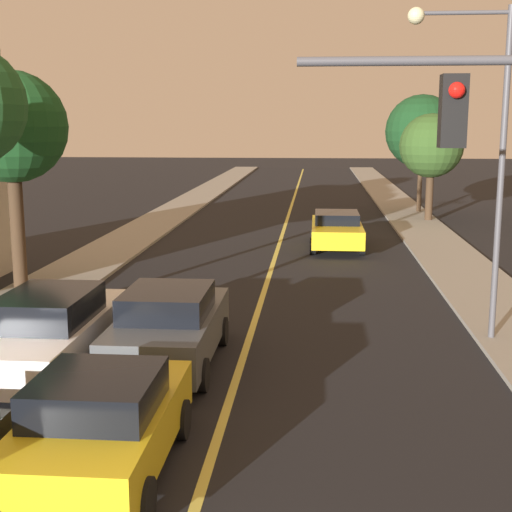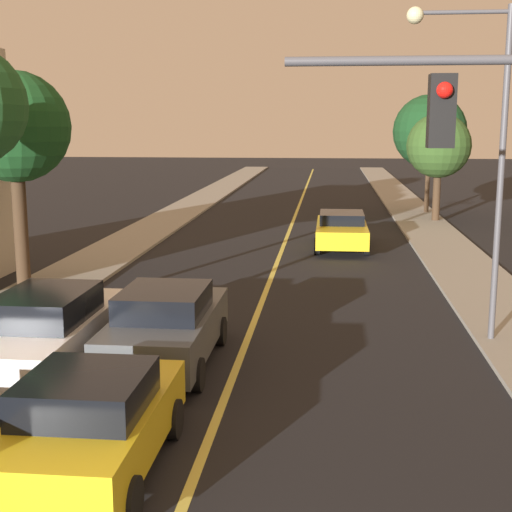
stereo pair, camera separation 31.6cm
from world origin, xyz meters
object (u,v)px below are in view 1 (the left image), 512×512
object	(u,v)px
car_near_lane_front	(101,424)
car_far_oncoming	(337,229)
tree_right_far	(422,131)
car_outer_lane_second	(52,330)
tree_right_near	(431,146)
streetlamp_right	(479,129)
car_near_lane_second	(169,326)
tree_left_near	(11,129)

from	to	relation	value
car_near_lane_front	car_far_oncoming	world-z (taller)	car_near_lane_front
tree_right_far	car_near_lane_front	bearing A→B (deg)	-105.62
car_outer_lane_second	tree_right_near	world-z (taller)	tree_right_near
car_near_lane_front	streetlamp_right	bearing A→B (deg)	46.93
car_near_lane_second	tree_right_far	world-z (taller)	tree_right_far
car_near_lane_second	car_outer_lane_second	bearing A→B (deg)	-168.20
car_far_oncoming	car_near_lane_second	bearing A→B (deg)	75.44
car_near_lane_front	tree_right_near	xyz separation A→B (m)	(8.58, 27.19, 3.01)
streetlamp_right	tree_left_near	world-z (taller)	streetlamp_right
tree_left_near	streetlamp_right	bearing A→B (deg)	-18.08
car_far_oncoming	tree_right_near	world-z (taller)	tree_right_near
car_outer_lane_second	tree_right_near	size ratio (longest dim) A/B	0.98
car_near_lane_front	car_outer_lane_second	xyz separation A→B (m)	(-2.27, 4.19, 0.06)
tree_right_far	car_outer_lane_second	bearing A→B (deg)	-112.26
car_far_oncoming	car_outer_lane_second	bearing A→B (deg)	68.04
car_near_lane_second	tree_right_near	bearing A→B (deg)	69.15
car_outer_lane_second	tree_right_near	distance (m)	25.60
car_far_oncoming	streetlamp_right	bearing A→B (deg)	102.21
car_near_lane_second	car_outer_lane_second	xyz separation A→B (m)	(-2.27, -0.47, 0.01)
car_near_lane_front	car_far_oncoming	xyz separation A→B (m)	(3.76, 19.14, -0.03)
car_near_lane_second	tree_right_far	bearing A→B (deg)	71.75
tree_left_near	tree_right_far	bearing A→B (deg)	54.17
car_far_oncoming	tree_right_near	xyz separation A→B (m)	(4.82, 8.05, 3.04)
car_near_lane_second	car_outer_lane_second	world-z (taller)	car_outer_lane_second
tree_left_near	tree_right_far	distance (m)	24.49
car_near_lane_front	tree_right_near	distance (m)	28.67
car_near_lane_front	car_near_lane_second	size ratio (longest dim) A/B	0.88
car_outer_lane_second	car_far_oncoming	xyz separation A→B (m)	(6.02, 14.94, -0.09)
car_outer_lane_second	tree_left_near	bearing A→B (deg)	117.71
car_near_lane_front	tree_right_near	world-z (taller)	tree_right_near
car_far_oncoming	tree_right_near	bearing A→B (deg)	-120.91
car_far_oncoming	tree_right_near	distance (m)	9.87
car_outer_lane_second	car_far_oncoming	bearing A→B (deg)	68.04
tree_right_near	streetlamp_right	bearing A→B (deg)	-96.08
tree_left_near	tree_right_far	size ratio (longest dim) A/B	0.99
tree_right_near	tree_right_far	distance (m)	3.56
car_near_lane_front	car_outer_lane_second	distance (m)	4.77
streetlamp_right	tree_right_near	world-z (taller)	streetlamp_right
car_outer_lane_second	car_far_oncoming	world-z (taller)	car_outer_lane_second
car_near_lane_second	car_far_oncoming	xyz separation A→B (m)	(3.76, 14.47, -0.08)
streetlamp_right	car_outer_lane_second	bearing A→B (deg)	-162.89
car_outer_lane_second	tree_right_far	world-z (taller)	tree_right_far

